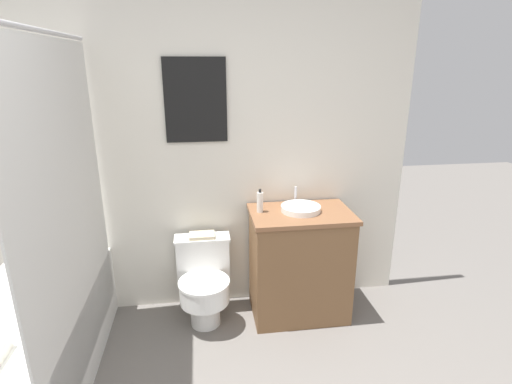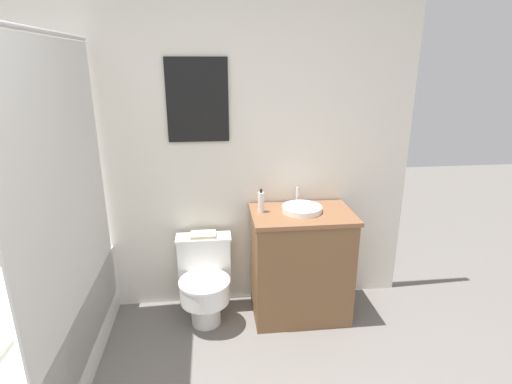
{
  "view_description": "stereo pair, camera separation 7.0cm",
  "coord_description": "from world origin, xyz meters",
  "px_view_note": "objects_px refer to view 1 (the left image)",
  "views": [
    {
      "loc": [
        0.16,
        -0.7,
        1.83
      ],
      "look_at": [
        0.5,
        1.68,
        1.05
      ],
      "focal_mm": 28.0,
      "sensor_mm": 36.0,
      "label": 1
    },
    {
      "loc": [
        0.23,
        -0.71,
        1.83
      ],
      "look_at": [
        0.5,
        1.68,
        1.05
      ],
      "focal_mm": 28.0,
      "sensor_mm": 36.0,
      "label": 2
    }
  ],
  "objects_px": {
    "soap_bottle": "(260,202)",
    "book_on_tank": "(202,235)",
    "sink": "(301,208)",
    "toilet": "(204,281)"
  },
  "relations": [
    {
      "from": "sink",
      "to": "book_on_tank",
      "type": "distance_m",
      "value": 0.74
    },
    {
      "from": "toilet",
      "to": "sink",
      "type": "xyz_separation_m",
      "value": [
        0.7,
        0.01,
        0.52
      ]
    },
    {
      "from": "sink",
      "to": "soap_bottle",
      "type": "distance_m",
      "value": 0.3
    },
    {
      "from": "sink",
      "to": "soap_bottle",
      "type": "height_order",
      "value": "soap_bottle"
    },
    {
      "from": "soap_bottle",
      "to": "book_on_tank",
      "type": "distance_m",
      "value": 0.5
    },
    {
      "from": "sink",
      "to": "book_on_tank",
      "type": "height_order",
      "value": "sink"
    },
    {
      "from": "soap_bottle",
      "to": "book_on_tank",
      "type": "relative_size",
      "value": 0.92
    },
    {
      "from": "sink",
      "to": "soap_bottle",
      "type": "xyz_separation_m",
      "value": [
        -0.29,
        0.02,
        0.05
      ]
    },
    {
      "from": "sink",
      "to": "book_on_tank",
      "type": "xyz_separation_m",
      "value": [
        -0.7,
        0.11,
        -0.21
      ]
    },
    {
      "from": "toilet",
      "to": "sink",
      "type": "relative_size",
      "value": 1.94
    }
  ]
}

